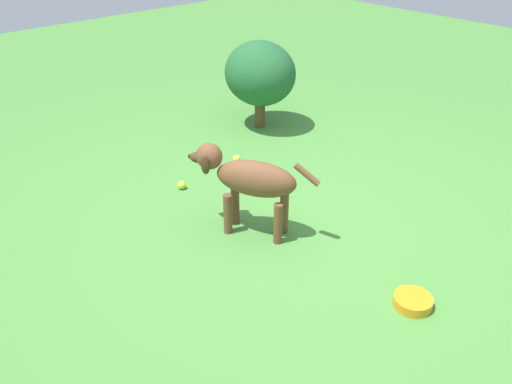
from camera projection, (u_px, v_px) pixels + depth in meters
name	position (u px, v px, depth m)	size (l,w,h in m)	color
ground	(285.00, 225.00, 3.73)	(14.00, 14.00, 0.00)	#478438
dog	(248.00, 179.00, 3.47)	(0.82, 0.49, 0.61)	brown
tennis_ball_0	(182.00, 185.00, 4.15)	(0.07, 0.07, 0.07)	#CBD630
tennis_ball_1	(285.00, 178.00, 4.26)	(0.07, 0.07, 0.07)	#CAD23C
tennis_ball_2	(237.00, 158.00, 4.56)	(0.07, 0.07, 0.07)	#D3DE38
water_bowl	(413.00, 301.00, 3.00)	(0.22, 0.22, 0.06)	orange
shrub_far	(260.00, 74.00, 4.99)	(0.71, 0.64, 0.84)	brown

